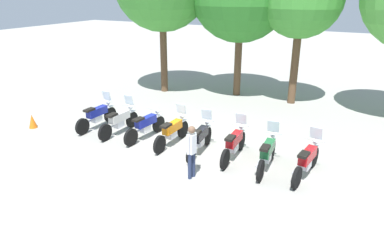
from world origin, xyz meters
The scene contains 11 objects.
ground_plane centered at (0.00, 0.00, 0.00)m, with size 80.00×80.00×0.00m, color #9E9B93.
motorcycle_0 centered at (-4.03, 0.17, 0.52)m, with size 0.62×2.19×1.37m.
motorcycle_1 centered at (-2.88, 0.10, 0.52)m, with size 0.62×2.19×1.37m.
motorcycle_2 centered at (-1.73, 0.15, 0.50)m, with size 0.64×2.19×0.99m.
motorcycle_3 centered at (-0.58, 0.11, 0.52)m, with size 0.62×2.19×1.37m.
motorcycle_4 centered at (0.57, -0.02, 0.52)m, with size 0.62×2.19×1.37m.
motorcycle_5 centered at (1.72, 0.11, 0.52)m, with size 0.62×2.19×1.37m.
motorcycle_6 centered at (2.88, -0.09, 0.52)m, with size 0.62×2.19×1.37m.
motorcycle_7 centered at (4.04, -0.03, 0.52)m, with size 0.67×2.18×1.37m.
person_0 centered at (1.09, -1.64, 0.94)m, with size 0.25×0.41×1.61m.
traffic_cone centered at (-6.33, -1.03, 0.28)m, with size 0.32×0.32×0.55m, color orange.
Camera 1 is at (5.28, -9.72, 5.19)m, focal length 32.99 mm.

